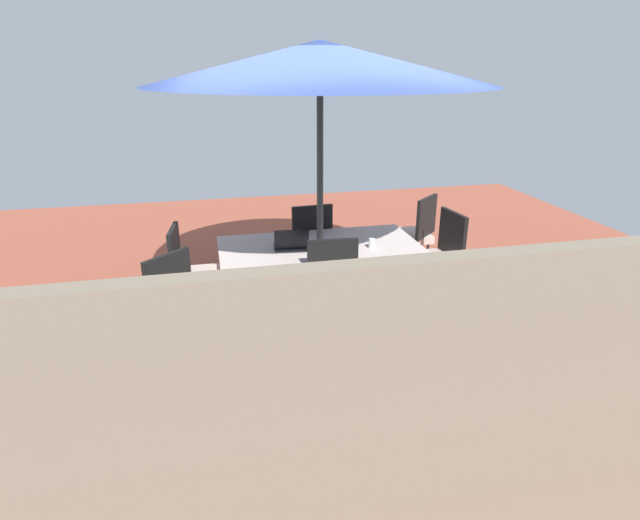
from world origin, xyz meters
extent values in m
cube|color=#9E4C38|center=(0.00, 0.00, -0.01)|extent=(10.00, 10.00, 0.02)
cube|color=#7F705B|center=(0.00, 3.21, 0.92)|extent=(9.50, 0.08, 1.83)
cube|color=#1E4C23|center=(0.00, 2.25, 0.49)|extent=(6.30, 0.72, 0.98)
cube|color=silver|center=(0.00, 0.00, 0.71)|extent=(1.91, 1.02, 0.04)
cylinder|color=#333333|center=(-0.81, -0.36, 0.35)|extent=(0.05, 0.05, 0.69)
cylinder|color=#333333|center=(0.81, -0.36, 0.35)|extent=(0.05, 0.05, 0.69)
cylinder|color=#333333|center=(-0.81, 0.36, 0.35)|extent=(0.05, 0.05, 0.69)
cylinder|color=#333333|center=(0.81, 0.36, 0.35)|extent=(0.05, 0.05, 0.69)
cylinder|color=#4C4C4C|center=(0.00, 0.00, 1.25)|extent=(0.06, 0.06, 2.50)
cone|color=#33478C|center=(0.00, 0.00, 2.37)|extent=(2.99, 2.99, 0.37)
cylinder|color=black|center=(0.00, 0.00, 0.03)|extent=(0.44, 0.44, 0.06)
cube|color=beige|center=(-0.03, -0.76, 0.49)|extent=(0.46, 0.46, 0.08)
cube|color=black|center=(-0.04, -0.55, 0.76)|extent=(0.44, 0.07, 0.45)
cylinder|color=black|center=(-0.19, -0.96, 0.23)|extent=(0.03, 0.03, 0.45)
cylinder|color=black|center=(0.17, -0.93, 0.23)|extent=(0.03, 0.03, 0.45)
cylinder|color=black|center=(-0.22, -0.60, 0.23)|extent=(0.03, 0.03, 0.45)
cylinder|color=black|center=(0.14, -0.57, 0.23)|extent=(0.03, 0.03, 0.45)
cube|color=beige|center=(0.03, 0.76, 0.49)|extent=(0.46, 0.46, 0.08)
cube|color=black|center=(0.01, 0.55, 0.76)|extent=(0.44, 0.06, 0.45)
cylinder|color=black|center=(0.21, 0.93, 0.23)|extent=(0.03, 0.03, 0.45)
cylinder|color=black|center=(-0.14, 0.95, 0.23)|extent=(0.03, 0.03, 0.45)
cylinder|color=black|center=(0.20, 0.57, 0.23)|extent=(0.03, 0.03, 0.45)
cylinder|color=black|center=(-0.16, 0.59, 0.23)|extent=(0.03, 0.03, 0.45)
cube|color=beige|center=(1.22, 0.78, 0.49)|extent=(0.46, 0.46, 0.08)
cube|color=black|center=(1.37, 0.62, 0.76)|extent=(0.35, 0.33, 0.45)
cylinder|color=black|center=(1.23, 1.03, 0.23)|extent=(0.03, 0.03, 0.45)
cylinder|color=black|center=(0.97, 0.79, 0.23)|extent=(0.03, 0.03, 0.45)
cylinder|color=black|center=(1.48, 0.77, 0.23)|extent=(0.03, 0.03, 0.45)
cylinder|color=black|center=(1.21, 0.52, 0.23)|extent=(0.03, 0.03, 0.45)
cube|color=beige|center=(-1.22, -0.78, 0.49)|extent=(0.46, 0.46, 0.08)
cube|color=black|center=(-1.36, -0.62, 0.76)|extent=(0.35, 0.32, 0.45)
cylinder|color=black|center=(-1.24, -1.03, 0.23)|extent=(0.03, 0.03, 0.45)
cylinder|color=black|center=(-0.97, -0.79, 0.23)|extent=(0.03, 0.03, 0.45)
cylinder|color=black|center=(-1.48, -0.76, 0.23)|extent=(0.03, 0.03, 0.45)
cylinder|color=black|center=(-1.21, -0.52, 0.23)|extent=(0.03, 0.03, 0.45)
cube|color=beige|center=(1.14, -0.05, 0.49)|extent=(0.46, 0.46, 0.08)
cube|color=black|center=(1.35, -0.07, 0.76)|extent=(0.09, 0.44, 0.45)
cylinder|color=black|center=(0.98, 0.15, 0.23)|extent=(0.03, 0.03, 0.45)
cylinder|color=black|center=(0.94, -0.21, 0.23)|extent=(0.03, 0.03, 0.45)
cylinder|color=black|center=(1.34, 0.11, 0.23)|extent=(0.03, 0.03, 0.45)
cylinder|color=black|center=(1.30, -0.25, 0.23)|extent=(0.03, 0.03, 0.45)
cube|color=beige|center=(-1.17, 0.02, 0.49)|extent=(0.46, 0.46, 0.08)
cube|color=black|center=(-1.37, 0.00, 0.76)|extent=(0.09, 0.44, 0.45)
cylinder|color=black|center=(-0.97, -0.14, 0.23)|extent=(0.03, 0.03, 0.45)
cylinder|color=black|center=(-1.01, 0.22, 0.23)|extent=(0.03, 0.03, 0.45)
cylinder|color=black|center=(-1.32, -0.18, 0.23)|extent=(0.03, 0.03, 0.45)
cylinder|color=black|center=(-1.36, 0.18, 0.23)|extent=(0.03, 0.03, 0.45)
cube|color=#2D2D33|center=(0.28, -0.01, 0.74)|extent=(0.34, 0.25, 0.02)
cube|color=black|center=(0.29, 0.10, 0.85)|extent=(0.32, 0.08, 0.20)
cylinder|color=white|center=(-0.46, 0.17, 0.78)|extent=(0.06, 0.06, 0.09)
camera|label=1|loc=(1.01, 4.50, 2.36)|focal=28.69mm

